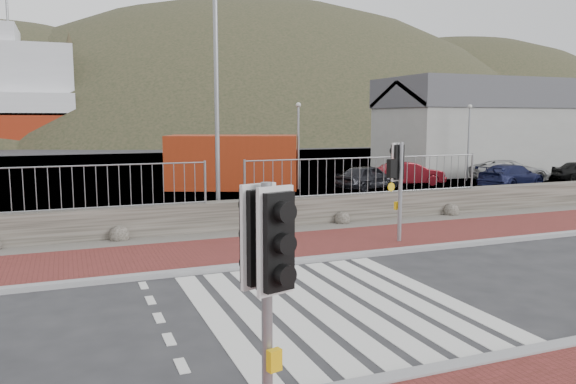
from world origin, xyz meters
name	(u,v)px	position (x,y,z in m)	size (l,w,h in m)	color
ground	(331,306)	(0.00, 0.00, 0.00)	(220.00, 220.00, 0.00)	#28282B
sidewalk_far	(254,250)	(0.00, 4.50, 0.04)	(40.00, 3.00, 0.08)	maroon
kerb_near	(432,372)	(0.00, -3.00, 0.05)	(40.00, 0.25, 0.12)	gray
kerb_far	(274,263)	(0.00, 3.00, 0.05)	(40.00, 0.25, 0.12)	gray
zebra_crossing	(331,305)	(0.00, 0.00, 0.01)	(4.62, 5.60, 0.01)	silver
gravel_strip	(232,235)	(0.00, 6.50, 0.03)	(40.00, 1.50, 0.06)	#59544C
stone_wall	(224,216)	(0.00, 7.30, 0.45)	(40.00, 0.60, 0.90)	#413D35
railing	(225,171)	(0.00, 7.15, 1.82)	(18.07, 0.07, 1.22)	gray
quay	(139,172)	(0.00, 27.90, 0.00)	(120.00, 40.00, 0.50)	#4C4C4F
water	(103,147)	(0.00, 62.90, 0.00)	(220.00, 50.00, 0.05)	#3F4C54
harbor_building	(478,126)	(20.00, 19.90, 2.93)	(12.20, 6.20, 5.80)	#9E9E99
hills_backdrop	(141,273)	(6.74, 87.90, -23.05)	(254.00, 90.00, 100.00)	#262D1B
traffic_signal_near	(267,262)	(-2.59, -3.83, 1.98)	(0.44, 0.33, 2.75)	gray
traffic_signal_far	(400,170)	(3.89, 3.88, 2.00)	(0.67, 0.33, 2.74)	gray
streetlight	(221,82)	(0.16, 8.10, 4.45)	(1.68, 0.22, 7.91)	gray
shipping_container	(233,162)	(3.16, 17.31, 1.28)	(6.15, 2.56, 2.56)	#9C2A11
car_a	(368,177)	(9.07, 14.57, 0.59)	(1.39, 3.45, 1.18)	black
car_b	(409,174)	(11.81, 15.26, 0.59)	(1.26, 3.61, 1.19)	#600D14
car_c	(511,176)	(15.77, 12.42, 0.59)	(1.64, 4.04, 1.17)	#12163A
car_d	(510,171)	(17.90, 14.75, 0.57)	(1.91, 4.14, 1.15)	#9D9D9D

